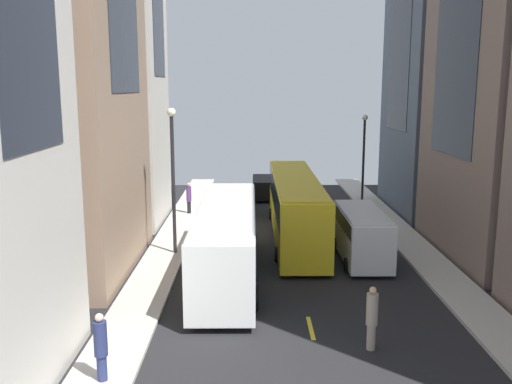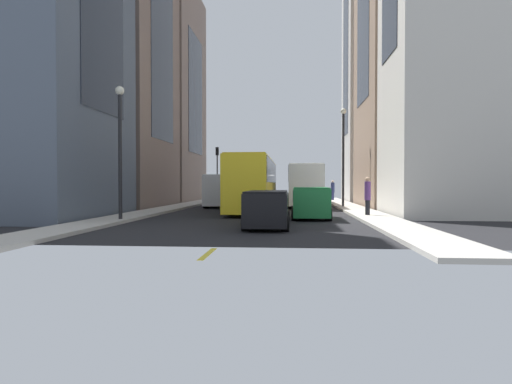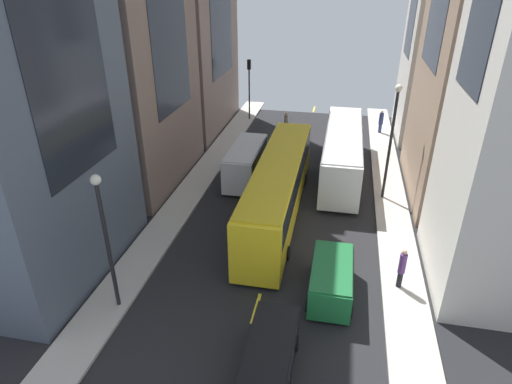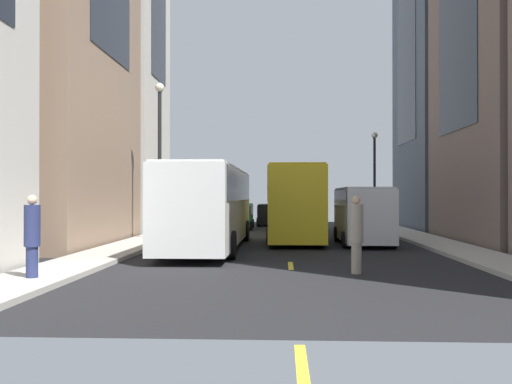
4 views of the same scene
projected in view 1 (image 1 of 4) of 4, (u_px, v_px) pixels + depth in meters
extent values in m
plane|color=black|center=(291.00, 247.00, 30.78)|extent=(39.42, 39.42, 0.00)
cube|color=#B2ADA3|center=(169.00, 246.00, 30.72)|extent=(2.05, 44.00, 0.15)
cube|color=#B2ADA3|center=(412.00, 246.00, 30.82)|extent=(2.05, 44.00, 0.15)
cube|color=yellow|center=(311.00, 328.00, 20.47)|extent=(0.16, 2.00, 0.01)
cube|color=yellow|center=(291.00, 247.00, 30.78)|extent=(0.16, 2.00, 0.01)
cube|color=yellow|center=(281.00, 207.00, 41.10)|extent=(0.16, 2.00, 0.01)
cube|color=yellow|center=(275.00, 182.00, 51.42)|extent=(0.16, 2.00, 0.01)
cube|color=#4C5666|center=(456.00, 26.00, 37.78)|extent=(7.51, 9.70, 25.43)
cube|color=#1E232D|center=(456.00, 26.00, 37.78)|extent=(7.58, 5.33, 13.99)
cube|color=silver|center=(227.00, 240.00, 25.69)|extent=(2.55, 12.54, 3.00)
cube|color=black|center=(227.00, 222.00, 25.53)|extent=(2.60, 11.54, 1.20)
cube|color=beige|center=(227.00, 207.00, 25.41)|extent=(2.45, 12.04, 0.08)
cylinder|color=black|center=(208.00, 243.00, 29.74)|extent=(0.46, 1.00, 1.00)
cylinder|color=black|center=(252.00, 243.00, 29.76)|extent=(0.46, 1.00, 1.00)
cylinder|color=black|center=(193.00, 297.00, 22.10)|extent=(0.46, 1.00, 1.00)
cylinder|color=black|center=(253.00, 297.00, 22.12)|extent=(0.46, 1.00, 1.00)
cube|color=yellow|center=(295.00, 206.00, 32.37)|extent=(2.45, 14.67, 3.30)
cube|color=black|center=(295.00, 192.00, 32.21)|extent=(2.50, 13.49, 1.48)
cube|color=gold|center=(296.00, 178.00, 32.05)|extent=(2.35, 14.08, 0.08)
cylinder|color=black|center=(273.00, 214.00, 37.10)|extent=(0.44, 0.76, 0.76)
cylinder|color=black|center=(307.00, 214.00, 37.12)|extent=(0.44, 0.76, 0.76)
cylinder|color=black|center=(279.00, 254.00, 28.16)|extent=(0.44, 0.76, 0.76)
cylinder|color=black|center=(324.00, 254.00, 28.18)|extent=(0.44, 0.76, 0.76)
cube|color=white|center=(362.00, 235.00, 28.15)|extent=(2.05, 5.92, 2.30)
cube|color=black|center=(362.00, 220.00, 28.01)|extent=(2.09, 5.45, 0.69)
cube|color=silver|center=(363.00, 212.00, 27.93)|extent=(1.97, 5.69, 0.08)
cylinder|color=black|center=(337.00, 244.00, 30.13)|extent=(0.37, 0.72, 0.72)
cylinder|color=black|center=(372.00, 244.00, 30.14)|extent=(0.37, 0.72, 0.72)
cylinder|color=black|center=(349.00, 265.00, 26.52)|extent=(0.37, 0.72, 0.72)
cylinder|color=black|center=(388.00, 265.00, 26.53)|extent=(0.37, 0.72, 0.72)
cube|color=black|center=(264.00, 187.00, 44.24)|extent=(1.72, 4.45, 1.33)
cube|color=black|center=(264.00, 183.00, 44.18)|extent=(1.76, 4.10, 0.56)
cube|color=black|center=(264.00, 179.00, 44.11)|extent=(1.65, 4.28, 0.08)
cylinder|color=black|center=(254.00, 191.00, 45.69)|extent=(0.31, 0.62, 0.62)
cylinder|color=black|center=(273.00, 191.00, 45.70)|extent=(0.31, 0.62, 0.62)
cylinder|color=black|center=(254.00, 197.00, 42.98)|extent=(0.31, 0.62, 0.62)
cylinder|color=black|center=(275.00, 197.00, 42.99)|extent=(0.31, 0.62, 0.62)
cube|color=#1E7238|center=(236.00, 199.00, 39.33)|extent=(1.86, 4.11, 1.44)
cube|color=black|center=(236.00, 194.00, 39.26)|extent=(1.90, 3.78, 0.60)
cube|color=#1A612F|center=(236.00, 189.00, 39.19)|extent=(1.79, 3.94, 0.08)
cylinder|color=black|center=(225.00, 204.00, 40.68)|extent=(0.33, 0.62, 0.62)
cylinder|color=black|center=(249.00, 204.00, 40.69)|extent=(0.33, 0.62, 0.62)
cylinder|color=black|center=(223.00, 211.00, 38.18)|extent=(0.33, 0.62, 0.62)
cylinder|color=black|center=(248.00, 211.00, 38.19)|extent=(0.33, 0.62, 0.62)
cylinder|color=black|center=(189.00, 207.00, 38.29)|extent=(0.26, 0.26, 0.82)
cylinder|color=#593372|center=(189.00, 194.00, 38.12)|extent=(0.34, 0.34, 1.04)
sphere|color=tan|center=(189.00, 185.00, 38.00)|extent=(0.25, 0.25, 0.25)
cylinder|color=navy|center=(102.00, 368.00, 16.50)|extent=(0.30, 0.30, 0.79)
cylinder|color=navy|center=(100.00, 339.00, 16.33)|extent=(0.40, 0.40, 1.05)
sphere|color=beige|center=(99.00, 318.00, 16.21)|extent=(0.25, 0.25, 0.25)
cylinder|color=gray|center=(371.00, 337.00, 18.74)|extent=(0.29, 0.29, 0.88)
cylinder|color=gray|center=(372.00, 309.00, 18.56)|extent=(0.39, 0.39, 1.10)
sphere|color=tan|center=(373.00, 290.00, 18.44)|extent=(0.23, 0.23, 0.23)
cylinder|color=black|center=(363.00, 161.00, 41.66)|extent=(0.18, 0.18, 6.11)
sphere|color=silver|center=(365.00, 118.00, 41.06)|extent=(0.44, 0.44, 0.44)
cylinder|color=black|center=(173.00, 186.00, 28.64)|extent=(0.18, 0.18, 7.08)
sphere|color=silver|center=(171.00, 112.00, 27.95)|extent=(0.44, 0.44, 0.44)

